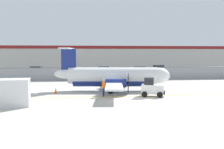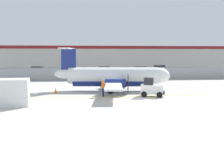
{
  "view_description": "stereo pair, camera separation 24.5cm",
  "coord_description": "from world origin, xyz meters",
  "px_view_note": "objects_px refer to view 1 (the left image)",
  "views": [
    {
      "loc": [
        -4.36,
        -22.37,
        4.19
      ],
      "look_at": [
        -1.09,
        7.11,
        1.8
      ],
      "focal_mm": 40.0,
      "sensor_mm": 36.0,
      "label": 1
    },
    {
      "loc": [
        -4.11,
        -22.39,
        4.19
      ],
      "look_at": [
        -1.09,
        7.11,
        1.8
      ],
      "focal_mm": 40.0,
      "sensor_mm": 36.0,
      "label": 2
    }
  ],
  "objects_px": {
    "parked_car_2": "(104,70)",
    "parked_car_4": "(159,68)",
    "traffic_cone_near_right": "(56,91)",
    "parked_car_0": "(36,70)",
    "ground_crew_worker": "(104,87)",
    "parked_car_1": "(68,70)",
    "baggage_tug": "(152,88)",
    "commuter_airplane": "(115,77)",
    "parked_car_3": "(139,70)",
    "traffic_cone_near_left": "(115,87)",
    "cargo_container": "(14,92)"
  },
  "relations": [
    {
      "from": "parked_car_2",
      "to": "parked_car_4",
      "type": "relative_size",
      "value": 0.99
    },
    {
      "from": "traffic_cone_near_right",
      "to": "parked_car_0",
      "type": "xyz_separation_m",
      "value": [
        -7.15,
        26.83,
        0.58
      ]
    },
    {
      "from": "ground_crew_worker",
      "to": "parked_car_1",
      "type": "bearing_deg",
      "value": -81.05
    },
    {
      "from": "traffic_cone_near_right",
      "to": "parked_car_0",
      "type": "bearing_deg",
      "value": 104.92
    },
    {
      "from": "baggage_tug",
      "to": "parked_car_1",
      "type": "height_order",
      "value": "baggage_tug"
    },
    {
      "from": "parked_car_0",
      "to": "parked_car_4",
      "type": "distance_m",
      "value": 27.84
    },
    {
      "from": "commuter_airplane",
      "to": "parked_car_3",
      "type": "bearing_deg",
      "value": 77.01
    },
    {
      "from": "baggage_tug",
      "to": "traffic_cone_near_right",
      "type": "distance_m",
      "value": 10.27
    },
    {
      "from": "parked_car_0",
      "to": "parked_car_1",
      "type": "xyz_separation_m",
      "value": [
        6.67,
        -0.17,
        0.0
      ]
    },
    {
      "from": "traffic_cone_near_left",
      "to": "parked_car_3",
      "type": "relative_size",
      "value": 0.15
    },
    {
      "from": "commuter_airplane",
      "to": "parked_car_2",
      "type": "xyz_separation_m",
      "value": [
        0.58,
        23.0,
        -0.71
      ]
    },
    {
      "from": "commuter_airplane",
      "to": "baggage_tug",
      "type": "height_order",
      "value": "commuter_airplane"
    },
    {
      "from": "cargo_container",
      "to": "traffic_cone_near_right",
      "type": "relative_size",
      "value": 4.13
    },
    {
      "from": "baggage_tug",
      "to": "parked_car_2",
      "type": "bearing_deg",
      "value": 114.99
    },
    {
      "from": "parked_car_1",
      "to": "parked_car_4",
      "type": "distance_m",
      "value": 21.25
    },
    {
      "from": "baggage_tug",
      "to": "cargo_container",
      "type": "distance_m",
      "value": 12.85
    },
    {
      "from": "commuter_airplane",
      "to": "ground_crew_worker",
      "type": "height_order",
      "value": "commuter_airplane"
    },
    {
      "from": "commuter_airplane",
      "to": "traffic_cone_near_right",
      "type": "xyz_separation_m",
      "value": [
        -6.6,
        -1.34,
        -1.29
      ]
    },
    {
      "from": "parked_car_1",
      "to": "parked_car_4",
      "type": "xyz_separation_m",
      "value": [
        21.0,
        3.22,
        0.0
      ]
    },
    {
      "from": "traffic_cone_near_left",
      "to": "parked_car_2",
      "type": "bearing_deg",
      "value": 88.64
    },
    {
      "from": "ground_crew_worker",
      "to": "traffic_cone_near_right",
      "type": "distance_m",
      "value": 5.6
    },
    {
      "from": "traffic_cone_near_left",
      "to": "ground_crew_worker",
      "type": "bearing_deg",
      "value": -110.84
    },
    {
      "from": "commuter_airplane",
      "to": "parked_car_2",
      "type": "distance_m",
      "value": 23.01
    },
    {
      "from": "commuter_airplane",
      "to": "ground_crew_worker",
      "type": "relative_size",
      "value": 9.46
    },
    {
      "from": "baggage_tug",
      "to": "parked_car_1",
      "type": "distance_m",
      "value": 31.38
    },
    {
      "from": "ground_crew_worker",
      "to": "parked_car_0",
      "type": "distance_m",
      "value": 31.71
    },
    {
      "from": "cargo_container",
      "to": "traffic_cone_near_left",
      "type": "relative_size",
      "value": 4.13
    },
    {
      "from": "traffic_cone_near_left",
      "to": "parked_car_1",
      "type": "distance_m",
      "value": 25.77
    },
    {
      "from": "parked_car_3",
      "to": "ground_crew_worker",
      "type": "bearing_deg",
      "value": 71.23
    },
    {
      "from": "traffic_cone_near_left",
      "to": "parked_car_1",
      "type": "xyz_separation_m",
      "value": [
        -7.12,
        24.76,
        0.58
      ]
    },
    {
      "from": "parked_car_0",
      "to": "parked_car_3",
      "type": "bearing_deg",
      "value": 179.3
    },
    {
      "from": "traffic_cone_near_left",
      "to": "commuter_airplane",
      "type": "bearing_deg",
      "value": -94.98
    },
    {
      "from": "traffic_cone_near_left",
      "to": "parked_car_4",
      "type": "distance_m",
      "value": 31.24
    },
    {
      "from": "baggage_tug",
      "to": "parked_car_4",
      "type": "xyz_separation_m",
      "value": [
        10.71,
        32.86,
        0.04
      ]
    },
    {
      "from": "ground_crew_worker",
      "to": "traffic_cone_near_left",
      "type": "bearing_deg",
      "value": -112.51
    },
    {
      "from": "traffic_cone_near_left",
      "to": "parked_car_0",
      "type": "relative_size",
      "value": 0.15
    },
    {
      "from": "traffic_cone_near_left",
      "to": "parked_car_4",
      "type": "bearing_deg",
      "value": 63.61
    },
    {
      "from": "traffic_cone_near_right",
      "to": "traffic_cone_near_left",
      "type": "bearing_deg",
      "value": 16.01
    },
    {
      "from": "parked_car_3",
      "to": "parked_car_0",
      "type": "bearing_deg",
      "value": -7.27
    },
    {
      "from": "parked_car_1",
      "to": "ground_crew_worker",
      "type": "bearing_deg",
      "value": -79.7
    },
    {
      "from": "parked_car_1",
      "to": "parked_car_0",
      "type": "bearing_deg",
      "value": 178.26
    },
    {
      "from": "traffic_cone_near_left",
      "to": "parked_car_4",
      "type": "xyz_separation_m",
      "value": [
        13.88,
        27.98,
        0.58
      ]
    },
    {
      "from": "commuter_airplane",
      "to": "baggage_tug",
      "type": "xyz_separation_m",
      "value": [
        3.22,
        -4.32,
        -0.75
      ]
    },
    {
      "from": "parked_car_3",
      "to": "parked_car_1",
      "type": "bearing_deg",
      "value": -10.35
    },
    {
      "from": "parked_car_1",
      "to": "parked_car_3",
      "type": "relative_size",
      "value": 0.99
    },
    {
      "from": "baggage_tug",
      "to": "cargo_container",
      "type": "xyz_separation_m",
      "value": [
        -12.42,
        -3.27,
        0.24
      ]
    },
    {
      "from": "cargo_container",
      "to": "commuter_airplane",
      "type": "bearing_deg",
      "value": 32.02
    },
    {
      "from": "parked_car_2",
      "to": "parked_car_3",
      "type": "height_order",
      "value": "same"
    },
    {
      "from": "commuter_airplane",
      "to": "traffic_cone_near_left",
      "type": "xyz_separation_m",
      "value": [
        0.05,
        0.57,
        -1.29
      ]
    },
    {
      "from": "baggage_tug",
      "to": "cargo_container",
      "type": "bearing_deg",
      "value": -145.76
    }
  ]
}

